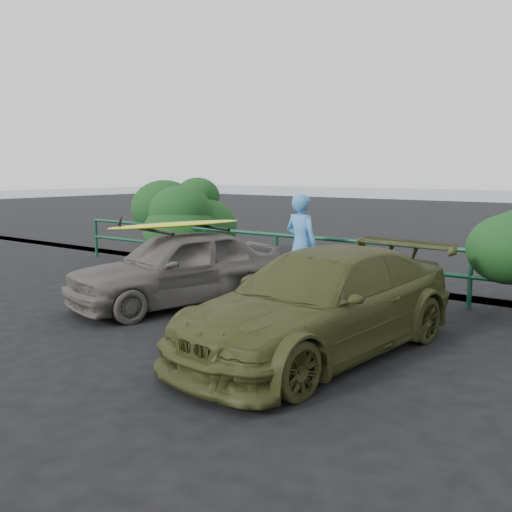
{
  "coord_description": "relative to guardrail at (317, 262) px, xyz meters",
  "views": [
    {
      "loc": [
        5.78,
        -4.74,
        2.32
      ],
      "look_at": [
        0.43,
        2.39,
        0.99
      ],
      "focal_mm": 40.0,
      "sensor_mm": 36.0,
      "label": 1
    }
  ],
  "objects": [
    {
      "name": "surfboard",
      "position": [
        -1.19,
        -2.72,
        0.89
      ],
      "size": [
        1.19,
        2.59,
        0.08
      ],
      "primitive_type": "ellipsoid",
      "rotation": [
        0.0,
        0.0,
        -0.27
      ],
      "color": "yellow",
      "rests_on": "roof_rack"
    },
    {
      "name": "man",
      "position": [
        0.18,
        -0.88,
        0.44
      ],
      "size": [
        0.76,
        0.55,
        1.92
      ],
      "primitive_type": "imported",
      "rotation": [
        0.0,
        0.0,
        3.01
      ],
      "color": "#4689D3",
      "rests_on": "ground"
    },
    {
      "name": "ground",
      "position": [
        0.0,
        -5.0,
        -0.52
      ],
      "size": [
        80.0,
        80.0,
        0.0
      ],
      "primitive_type": "plane",
      "color": "black"
    },
    {
      "name": "olive_vehicle",
      "position": [
        2.18,
        -3.56,
        0.14
      ],
      "size": [
        2.34,
        4.72,
        1.32
      ],
      "primitive_type": "imported",
      "rotation": [
        0.0,
        0.0,
        -0.11
      ],
      "color": "#3E421D",
      "rests_on": "ground"
    },
    {
      "name": "sedan",
      "position": [
        -1.19,
        -2.72,
        0.14
      ],
      "size": [
        2.54,
        4.15,
        1.32
      ],
      "primitive_type": "imported",
      "rotation": [
        0.0,
        0.0,
        -0.27
      ],
      "color": "#605B56",
      "rests_on": "ground"
    },
    {
      "name": "guardrail",
      "position": [
        0.0,
        0.0,
        0.0
      ],
      "size": [
        14.0,
        0.08,
        1.04
      ],
      "primitive_type": null,
      "color": "#124029",
      "rests_on": "ground"
    },
    {
      "name": "shrub_left",
      "position": [
        -4.8,
        0.4,
        0.7
      ],
      "size": [
        3.2,
        2.4,
        2.45
      ],
      "primitive_type": null,
      "color": "#184219",
      "rests_on": "ground"
    },
    {
      "name": "roof_rack",
      "position": [
        -1.19,
        -2.72,
        0.83
      ],
      "size": [
        1.83,
        1.5,
        0.05
      ],
      "primitive_type": null,
      "rotation": [
        0.0,
        0.0,
        -0.27
      ],
      "color": "black",
      "rests_on": "sedan"
    }
  ]
}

